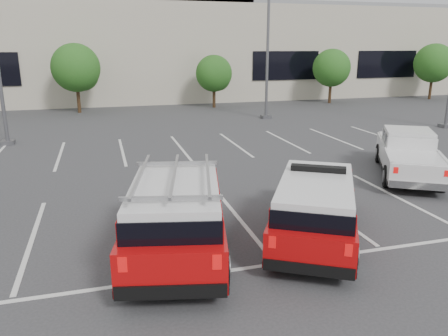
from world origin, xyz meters
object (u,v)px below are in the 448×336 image
object	(u,v)px
tree_mid_left	(77,69)
ladder_suv	(177,219)
light_pole_mid	(268,37)
white_pickup	(408,158)
fire_chief_suv	(315,211)
tree_far_right	(434,64)
tree_right	(332,69)
convention_building	(137,45)
tree_mid_right	(215,75)

from	to	relation	value
tree_mid_left	ladder_suv	world-z (taller)	tree_mid_left
light_pole_mid	white_pickup	size ratio (longest dim) A/B	1.85
white_pickup	fire_chief_suv	bearing A→B (deg)	-114.81
tree_far_right	fire_chief_suv	distance (m)	33.69
tree_mid_left	tree_right	xyz separation A→B (m)	(20.00, -0.00, -0.27)
tree_right	convention_building	bearing A→B (deg)	146.63
tree_mid_left	tree_right	distance (m)	20.00
light_pole_mid	white_pickup	world-z (taller)	light_pole_mid
tree_far_right	white_pickup	xyz separation A→B (m)	(-17.76, -19.77, -2.39)
tree_mid_right	fire_chief_suv	xyz separation A→B (m)	(-3.66, -23.88, -1.78)
tree_right	white_pickup	distance (m)	21.34
convention_building	tree_mid_left	bearing A→B (deg)	-117.40
convention_building	light_pole_mid	xyz separation A→B (m)	(6.82, -15.86, 0.47)
tree_mid_left	white_pickup	distance (m)	23.38
light_pole_mid	tree_right	bearing A→B (deg)	36.77
convention_building	tree_far_right	world-z (taller)	convention_building
tree_mid_left	tree_far_right	distance (m)	30.00
tree_right	white_pickup	world-z (taller)	tree_right
tree_right	tree_far_right	xyz separation A→B (m)	(10.00, 0.00, 0.27)
tree_far_right	fire_chief_suv	size ratio (longest dim) A/B	0.92
tree_mid_right	tree_far_right	size ratio (longest dim) A/B	0.82
light_pole_mid	ladder_suv	world-z (taller)	light_pole_mid
tree_right	fire_chief_suv	bearing A→B (deg)	-119.77
tree_right	fire_chief_suv	size ratio (longest dim) A/B	0.84
ladder_suv	tree_right	bearing A→B (deg)	66.65
white_pickup	convention_building	bearing A→B (deg)	133.93
tree_mid_left	tree_far_right	bearing A→B (deg)	0.00
tree_mid_right	ladder_suv	world-z (taller)	tree_mid_right
tree_right	ladder_suv	size ratio (longest dim) A/B	0.80
fire_chief_suv	white_pickup	distance (m)	7.19
fire_chief_suv	ladder_suv	distance (m)	3.43
tree_far_right	light_pole_mid	xyz separation A→B (m)	(-18.09, -6.05, 2.14)
tree_mid_left	tree_far_right	xyz separation A→B (m)	(30.00, 0.00, 0.00)
convention_building	tree_mid_left	distance (m)	11.19
convention_building	tree_right	bearing A→B (deg)	-33.37
tree_mid_right	white_pickup	world-z (taller)	tree_mid_right
white_pickup	ladder_suv	distance (m)	10.12
tree_right	light_pole_mid	bearing A→B (deg)	-143.23
tree_far_right	tree_right	bearing A→B (deg)	-180.00
tree_mid_right	tree_far_right	bearing A→B (deg)	0.00
fire_chief_suv	white_pickup	world-z (taller)	fire_chief_suv
tree_mid_right	white_pickup	distance (m)	19.98
tree_far_right	fire_chief_suv	world-z (taller)	tree_far_right
tree_right	ladder_suv	distance (m)	29.28
tree_mid_left	fire_chief_suv	bearing A→B (deg)	-75.13
tree_far_right	light_pole_mid	size ratio (longest dim) A/B	0.47
tree_mid_left	convention_building	bearing A→B (deg)	62.60
tree_mid_right	ladder_suv	size ratio (longest dim) A/B	0.72
tree_mid_left	fire_chief_suv	xyz separation A→B (m)	(6.34, -23.88, -2.32)
convention_building	light_pole_mid	size ratio (longest dim) A/B	5.86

